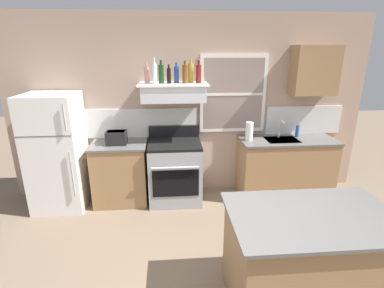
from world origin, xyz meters
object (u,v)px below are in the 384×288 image
(bottle_clear_tall, at_px, (154,73))
(paper_towel_roll, at_px, (249,131))
(toaster, at_px, (117,137))
(dish_soap_bottle, at_px, (297,131))
(bottle_balsamic_dark, at_px, (169,75))
(bottle_dark_green_wine, at_px, (161,74))
(refrigerator, at_px, (57,152))
(bottle_champagne_gold_foil, at_px, (191,73))
(bottle_blue_liqueur, at_px, (176,74))
(bottle_amber_wine, at_px, (185,74))
(kitchen_island, at_px, (308,260))
(stove_range, at_px, (175,171))
(bottle_red_label_wine, at_px, (199,74))
(bottle_rose_pink, at_px, (147,75))

(bottle_clear_tall, xyz_separation_m, paper_towel_roll, (1.35, -0.00, -0.84))
(toaster, distance_m, dish_soap_bottle, 2.70)
(bottle_balsamic_dark, bearing_deg, dish_soap_bottle, 2.17)
(bottle_dark_green_wine, bearing_deg, dish_soap_bottle, 1.76)
(refrigerator, height_order, bottle_champagne_gold_foil, bottle_champagne_gold_foil)
(bottle_blue_liqueur, height_order, paper_towel_roll, bottle_blue_liqueur)
(bottle_champagne_gold_foil, height_order, dish_soap_bottle, bottle_champagne_gold_foil)
(bottle_clear_tall, height_order, bottle_champagne_gold_foil, bottle_clear_tall)
(bottle_amber_wine, distance_m, kitchen_island, 2.69)
(stove_range, xyz_separation_m, bottle_red_label_wine, (0.35, 0.06, 1.41))
(bottle_clear_tall, bearing_deg, bottle_red_label_wine, 1.89)
(refrigerator, xyz_separation_m, bottle_clear_tall, (1.40, 0.06, 1.07))
(kitchen_island, bearing_deg, bottle_dark_green_wine, 121.00)
(bottle_champagne_gold_foil, bearing_deg, bottle_blue_liqueur, -175.61)
(bottle_clear_tall, height_order, dish_soap_bottle, bottle_clear_tall)
(bottle_rose_pink, bearing_deg, stove_range, -18.13)
(toaster, height_order, bottle_rose_pink, bottle_rose_pink)
(bottle_dark_green_wine, relative_size, bottle_champagne_gold_foil, 0.95)
(bottle_rose_pink, relative_size, bottle_clear_tall, 0.81)
(bottle_dark_green_wine, height_order, kitchen_island, bottle_dark_green_wine)
(stove_range, xyz_separation_m, bottle_rose_pink, (-0.36, 0.12, 1.40))
(bottle_blue_liqueur, height_order, bottle_champagne_gold_foil, bottle_champagne_gold_foil)
(bottle_rose_pink, xyz_separation_m, bottle_champagne_gold_foil, (0.60, 0.02, 0.02))
(bottle_balsamic_dark, bearing_deg, bottle_rose_pink, 169.99)
(bottle_rose_pink, bearing_deg, bottle_dark_green_wine, -12.16)
(refrigerator, height_order, stove_range, refrigerator)
(bottle_clear_tall, height_order, kitchen_island, bottle_clear_tall)
(bottle_blue_liqueur, relative_size, paper_towel_roll, 1.03)
(bottle_clear_tall, distance_m, dish_soap_bottle, 2.31)
(bottle_rose_pink, bearing_deg, bottle_red_label_wine, -4.53)
(bottle_red_label_wine, relative_size, paper_towel_roll, 1.13)
(bottle_blue_liqueur, bearing_deg, paper_towel_roll, -4.84)
(bottle_red_label_wine, bearing_deg, paper_towel_roll, -1.79)
(bottle_clear_tall, xyz_separation_m, bottle_amber_wine, (0.41, 0.03, -0.02))
(toaster, height_order, kitchen_island, toaster)
(refrigerator, bearing_deg, kitchen_island, -35.99)
(bottle_amber_wine, height_order, bottle_red_label_wine, same)
(bottle_champagne_gold_foil, bearing_deg, dish_soap_bottle, -0.16)
(kitchen_island, bearing_deg, bottle_blue_liqueur, 116.05)
(stove_range, xyz_separation_m, bottle_amber_wine, (0.16, 0.07, 1.41))
(bottle_amber_wine, bearing_deg, paper_towel_roll, -1.81)
(bottle_amber_wine, bearing_deg, toaster, -175.93)
(toaster, relative_size, paper_towel_roll, 1.10)
(stove_range, bearing_deg, bottle_red_label_wine, 9.85)
(refrigerator, distance_m, bottle_clear_tall, 1.76)
(bottle_dark_green_wine, bearing_deg, bottle_red_label_wine, -1.54)
(toaster, height_order, dish_soap_bottle, toaster)
(bottle_dark_green_wine, bearing_deg, bottle_amber_wine, -1.35)
(bottle_clear_tall, bearing_deg, toaster, -175.59)
(bottle_balsamic_dark, xyz_separation_m, bottle_champagne_gold_foil, (0.30, 0.08, 0.03))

